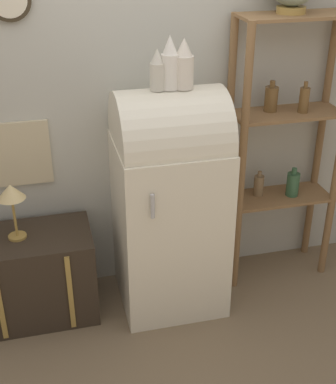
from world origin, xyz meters
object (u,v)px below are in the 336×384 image
vase_right (184,65)px  vase_center (169,64)px  desk_lamp (11,196)px  vase_left (157,71)px  refrigerator (169,198)px  suitcase_trunk (35,275)px

vase_right → vase_center: bearing=176.7°
vase_center → desk_lamp: bearing=177.0°
desk_lamp → vase_left: bearing=-3.4°
vase_center → desk_lamp: 1.18m
refrigerator → suitcase_trunk: (-0.87, 0.04, -0.47)m
suitcase_trunk → vase_left: size_ratio=3.22×
refrigerator → vase_center: (-0.00, -0.00, 0.83)m
vase_left → vase_right: (0.15, -0.00, 0.02)m
vase_left → vase_right: size_ratio=0.83×
refrigerator → desk_lamp: bearing=177.3°
suitcase_trunk → vase_center: bearing=-3.0°
vase_left → desk_lamp: bearing=176.6°
suitcase_trunk → vase_left: (0.80, -0.05, 1.27)m
vase_right → vase_left: bearing=179.5°
refrigerator → suitcase_trunk: 0.99m
vase_center → vase_right: bearing=-3.3°
vase_right → desk_lamp: vase_right is taller
vase_right → desk_lamp: bearing=177.0°
refrigerator → vase_left: size_ratio=6.28×
vase_left → desk_lamp: size_ratio=0.64×
suitcase_trunk → vase_right: bearing=-3.0°
vase_center → desk_lamp: size_ratio=0.83×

